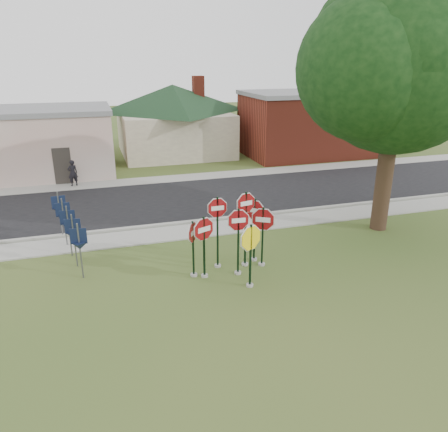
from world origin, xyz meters
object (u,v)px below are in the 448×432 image
object	(u,v)px
stop_sign_left	(204,239)
oak_tree	(399,60)
stop_sign_center	(238,233)
pedestrian	(73,173)
stop_sign_yellow	(251,247)

from	to	relation	value
stop_sign_left	oak_tree	distance (m)	10.40
stop_sign_left	stop_sign_center	bearing A→B (deg)	-6.49
stop_sign_left	oak_tree	size ratio (longest dim) A/B	0.21
pedestrian	stop_sign_yellow	bearing A→B (deg)	94.98
stop_sign_left	oak_tree	bearing A→B (deg)	14.13
stop_sign_center	stop_sign_left	size ratio (longest dim) A/B	1.09
stop_sign_center	oak_tree	world-z (taller)	oak_tree
stop_sign_left	pedestrian	xyz separation A→B (m)	(-4.45, 13.01, -0.59)
stop_sign_left	oak_tree	world-z (taller)	oak_tree
stop_sign_yellow	stop_sign_left	world-z (taller)	stop_sign_left
stop_sign_yellow	pedestrian	distance (m)	15.23
stop_sign_center	stop_sign_yellow	world-z (taller)	stop_sign_center
stop_sign_center	stop_sign_yellow	size ratio (longest dim) A/B	1.09
stop_sign_yellow	pedestrian	xyz separation A→B (m)	(-5.71, 14.10, -0.58)
stop_sign_yellow	stop_sign_left	distance (m)	1.67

